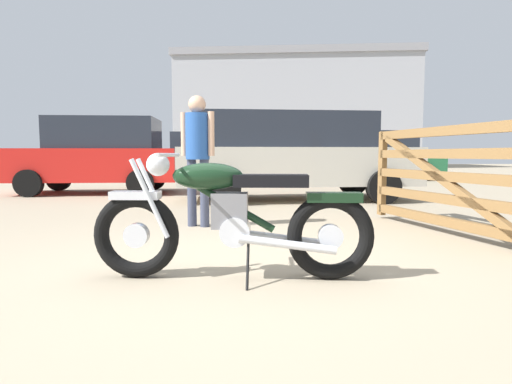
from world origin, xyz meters
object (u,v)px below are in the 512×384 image
object	(u,v)px
white_estate_far	(99,155)
blue_hatchback_right	(291,154)
bystander	(198,147)
pale_sedan_back	(290,155)
silver_sedan_mid	(383,155)
dark_sedan_left	(201,155)
timber_gate	(459,174)
vintage_motorcycle	(230,218)

from	to	relation	value
white_estate_far	blue_hatchback_right	bearing A→B (deg)	157.90
blue_hatchback_right	bystander	bearing A→B (deg)	-119.91
white_estate_far	bystander	bearing A→B (deg)	118.77
pale_sedan_back	blue_hatchback_right	world-z (taller)	pale_sedan_back
white_estate_far	blue_hatchback_right	xyz separation A→B (m)	(4.51, -1.23, 0.02)
silver_sedan_mid	dark_sedan_left	bearing A→B (deg)	171.32
timber_gate	pale_sedan_back	bearing A→B (deg)	-10.60
silver_sedan_mid	bystander	bearing A→B (deg)	-120.15
pale_sedan_back	silver_sedan_mid	world-z (taller)	same
timber_gate	bystander	world-z (taller)	bystander
vintage_motorcycle	bystander	world-z (taller)	bystander
white_estate_far	pale_sedan_back	bearing A→B (deg)	-139.84
vintage_motorcycle	white_estate_far	xyz separation A→B (m)	(-3.88, 6.74, 0.47)
vintage_motorcycle	pale_sedan_back	distance (m)	11.82
dark_sedan_left	pale_sedan_back	distance (m)	3.68
bystander	dark_sedan_left	world-z (taller)	dark_sedan_left
bystander	blue_hatchback_right	size ratio (longest dim) A/B	0.34
bystander	pale_sedan_back	size ratio (longest dim) A/B	0.41
vintage_motorcycle	bystander	size ratio (longest dim) A/B	1.25
pale_sedan_back	silver_sedan_mid	distance (m)	3.57
white_estate_far	pale_sedan_back	distance (m)	6.89
bystander	silver_sedan_mid	size ratio (longest dim) A/B	0.41
timber_gate	silver_sedan_mid	size ratio (longest dim) A/B	0.61
vintage_motorcycle	blue_hatchback_right	world-z (taller)	blue_hatchback_right
white_estate_far	silver_sedan_mid	bearing A→B (deg)	-150.80
pale_sedan_back	dark_sedan_left	bearing A→B (deg)	-14.25
silver_sedan_mid	blue_hatchback_right	world-z (taller)	silver_sedan_mid
bystander	white_estate_far	size ratio (longest dim) A/B	0.41
dark_sedan_left	blue_hatchback_right	distance (m)	8.28
vintage_motorcycle	timber_gate	world-z (taller)	timber_gate
timber_gate	blue_hatchback_right	bearing A→B (deg)	5.02
blue_hatchback_right	pale_sedan_back	bearing A→B (deg)	79.68
vintage_motorcycle	dark_sedan_left	world-z (taller)	dark_sedan_left
dark_sedan_left	silver_sedan_mid	world-z (taller)	same
vintage_motorcycle	white_estate_far	distance (m)	7.80
white_estate_far	vintage_motorcycle	bearing A→B (deg)	113.16
vintage_motorcycle	pale_sedan_back	bearing A→B (deg)	-94.95
white_estate_far	pale_sedan_back	xyz separation A→B (m)	(4.71, 5.04, 0.00)
bystander	blue_hatchback_right	xyz separation A→B (m)	(1.28, 3.27, -0.08)
white_estate_far	timber_gate	bearing A→B (deg)	134.07
bystander	white_estate_far	distance (m)	5.54
dark_sedan_left	silver_sedan_mid	bearing A→B (deg)	174.92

